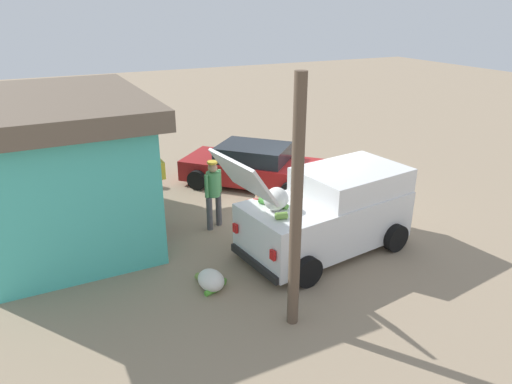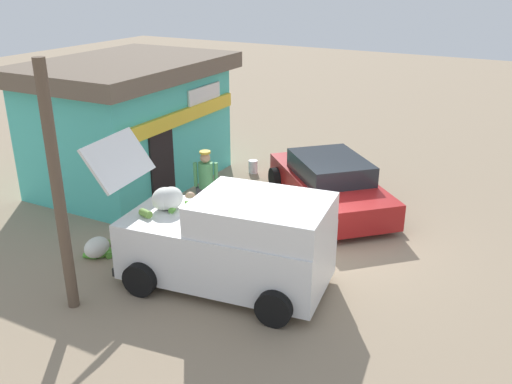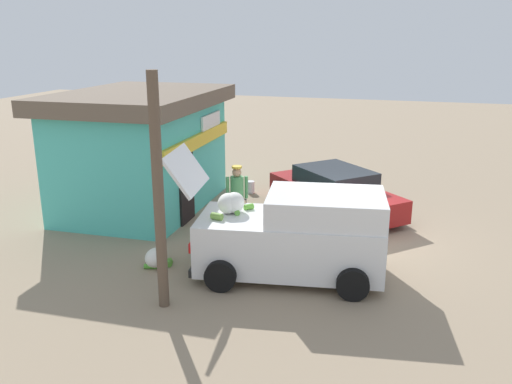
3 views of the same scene
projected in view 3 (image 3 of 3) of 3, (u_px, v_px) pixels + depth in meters
ground_plane at (349, 240)px, 13.40m from camera, size 60.00×60.00×0.00m
storefront_bar at (142, 149)px, 15.46m from camera, size 5.63×4.05×3.40m
delivery_van at (295, 234)px, 11.20m from camera, size 2.57×4.60×2.64m
parked_sedan at (334, 192)px, 15.30m from camera, size 4.33×4.31×1.28m
vendor_standing at (237, 194)px, 13.67m from camera, size 0.46×0.52×1.75m
customer_bending at (230, 223)px, 12.13m from camera, size 0.70×0.70×1.37m
unloaded_banana_pile at (157, 258)px, 11.84m from camera, size 0.85×0.66×0.41m
paint_bucket at (250, 187)px, 17.29m from camera, size 0.27×0.27×0.38m
utility_pole at (158, 195)px, 9.55m from camera, size 0.20×0.20×4.38m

